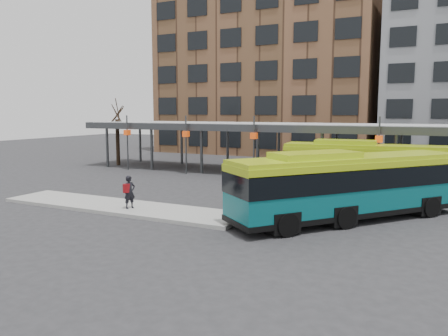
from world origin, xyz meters
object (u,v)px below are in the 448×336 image
tree (118,140)px  bus_rear (375,164)px  bus_front (349,184)px  pedestrian (129,192)px

tree → bus_rear: 24.17m
tree → bus_front: tree is taller
bus_front → pedestrian: bus_front is taller
bus_rear → bus_front: bearing=-95.1°
tree → bus_front: size_ratio=0.51×
bus_rear → pedestrian: 16.01m
tree → bus_front: bearing=-27.1°
bus_front → bus_rear: 8.96m
tree → bus_rear: bearing=-7.8°
tree → pedestrian: 20.53m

